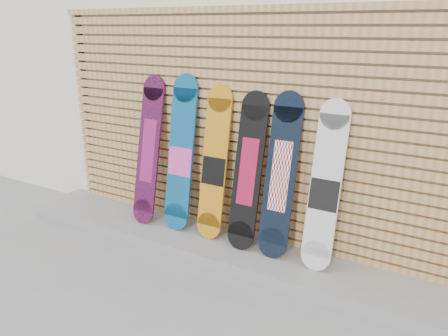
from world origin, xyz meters
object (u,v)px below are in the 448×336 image
at_px(snowboard_2, 214,165).
at_px(snowboard_0, 149,151).
at_px(snowboard_1, 181,155).
at_px(snowboard_5, 325,188).
at_px(snowboard_4, 281,176).
at_px(snowboard_3, 248,172).

bearing_deg(snowboard_2, snowboard_0, -177.92).
bearing_deg(snowboard_2, snowboard_1, -179.32).
distance_m(snowboard_0, snowboard_5, 1.89).
bearing_deg(snowboard_4, snowboard_3, -179.25).
distance_m(snowboard_4, snowboard_5, 0.41).
bearing_deg(snowboard_5, snowboard_2, 179.03).
height_order(snowboard_0, snowboard_2, snowboard_0).
xyz_separation_m(snowboard_2, snowboard_3, (0.37, -0.02, -0.01)).
relative_size(snowboard_2, snowboard_5, 1.03).
height_order(snowboard_3, snowboard_4, snowboard_4).
xyz_separation_m(snowboard_3, snowboard_5, (0.73, -0.00, -0.02)).
bearing_deg(snowboard_3, snowboard_5, -0.11).
xyz_separation_m(snowboard_1, snowboard_2, (0.39, 0.00, -0.04)).
bearing_deg(snowboard_5, snowboard_1, 179.46).
bearing_deg(snowboard_1, snowboard_3, -0.95).
bearing_deg(snowboard_2, snowboard_5, -0.97).
relative_size(snowboard_2, snowboard_4, 1.01).
xyz_separation_m(snowboard_3, snowboard_4, (0.32, 0.00, 0.01)).
bearing_deg(snowboard_5, snowboard_0, -179.70).
relative_size(snowboard_4, snowboard_5, 1.02).
relative_size(snowboard_0, snowboard_1, 0.98).
distance_m(snowboard_0, snowboard_3, 1.16).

